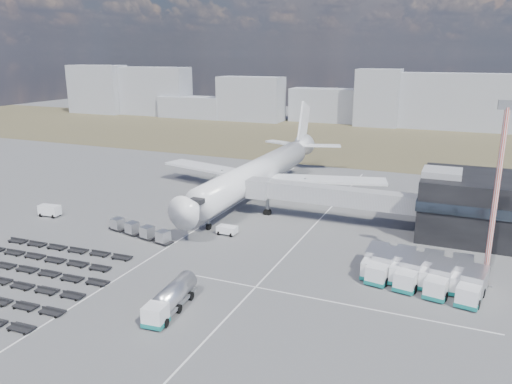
% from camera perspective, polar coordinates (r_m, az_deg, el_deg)
% --- Properties ---
extents(ground, '(420.00, 420.00, 0.00)m').
position_cam_1_polar(ground, '(78.73, -8.54, -6.30)').
color(ground, '#565659').
rests_on(ground, ground).
extents(grass_strip, '(420.00, 90.00, 0.01)m').
position_cam_1_polar(grass_strip, '(178.66, 10.21, 5.92)').
color(grass_strip, brown).
rests_on(grass_strip, ground).
extents(lane_markings, '(47.12, 110.00, 0.01)m').
position_cam_1_polar(lane_markings, '(76.89, -1.10, -6.66)').
color(lane_markings, silver).
rests_on(lane_markings, ground).
extents(jet_bridge, '(30.30, 3.80, 7.05)m').
position_cam_1_polar(jet_bridge, '(88.82, 7.12, -0.26)').
color(jet_bridge, '#939399').
rests_on(jet_bridge, ground).
extents(airliner, '(51.59, 64.53, 17.62)m').
position_cam_1_polar(airliner, '(104.77, 0.59, 2.42)').
color(airliner, white).
rests_on(airliner, ground).
extents(skyline, '(308.69, 24.59, 23.68)m').
position_cam_1_polar(skyline, '(217.18, 10.45, 10.28)').
color(skyline, '#969AA4').
rests_on(skyline, ground).
extents(fuel_tanker, '(3.37, 9.87, 3.13)m').
position_cam_1_polar(fuel_tanker, '(60.07, -9.73, -11.93)').
color(fuel_tanker, white).
rests_on(fuel_tanker, ground).
extents(pushback_tug, '(3.29, 1.88, 1.47)m').
position_cam_1_polar(pushback_tug, '(83.16, -3.32, -4.40)').
color(pushback_tug, white).
rests_on(pushback_tug, ground).
extents(utility_van, '(4.08, 2.13, 2.13)m').
position_cam_1_polar(utility_van, '(99.66, -22.52, -2.00)').
color(utility_van, white).
rests_on(utility_van, ground).
extents(catering_truck, '(3.84, 6.51, 2.80)m').
position_cam_1_polar(catering_truck, '(104.70, 6.45, 0.14)').
color(catering_truck, white).
rests_on(catering_truck, ground).
extents(service_trucks_near, '(13.68, 7.70, 3.01)m').
position_cam_1_polar(service_trucks_near, '(70.25, 17.90, -8.23)').
color(service_trucks_near, white).
rests_on(service_trucks_near, ground).
extents(service_trucks_far, '(14.81, 9.79, 3.05)m').
position_cam_1_polar(service_trucks_far, '(68.25, 18.86, -9.01)').
color(service_trucks_far, white).
rests_on(service_trucks_far, ground).
extents(uld_row, '(13.78, 4.65, 1.90)m').
position_cam_1_polar(uld_row, '(84.08, -13.15, -4.28)').
color(uld_row, black).
rests_on(uld_row, ground).
extents(baggage_dollies, '(27.91, 23.09, 0.70)m').
position_cam_1_polar(baggage_dollies, '(75.46, -26.33, -8.53)').
color(baggage_dollies, black).
rests_on(baggage_dollies, ground).
extents(floodlight_mast, '(2.25, 1.83, 23.74)m').
position_cam_1_polar(floodlight_mast, '(68.83, 25.73, -0.46)').
color(floodlight_mast, red).
rests_on(floodlight_mast, ground).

